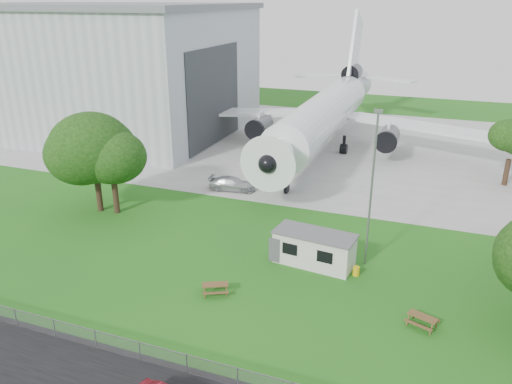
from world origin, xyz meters
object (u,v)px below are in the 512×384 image
(picnic_west, at_px, (216,293))
(picnic_east, at_px, (421,326))
(site_cabin, at_px, (314,249))
(hangar, at_px, (98,67))
(airliner, at_px, (326,111))

(picnic_west, bearing_deg, picnic_east, -21.70)
(site_cabin, bearing_deg, hangar, 143.70)
(hangar, height_order, airliner, hangar)
(hangar, bearing_deg, picnic_west, -45.49)
(airliner, bearing_deg, picnic_west, -88.35)
(site_cabin, bearing_deg, picnic_east, -32.69)
(site_cabin, xyz_separation_m, picnic_west, (-5.39, -6.52, -1.31))
(hangar, relative_size, site_cabin, 6.25)
(site_cabin, bearing_deg, airliner, 101.77)
(hangar, xyz_separation_m, picnic_east, (50.78, -36.53, -9.41))
(site_cabin, distance_m, picnic_east, 10.00)
(airliner, bearing_deg, hangar, 179.78)
(picnic_west, distance_m, picnic_east, 13.78)
(picnic_west, bearing_deg, airliner, 65.10)
(airliner, bearing_deg, site_cabin, -78.23)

